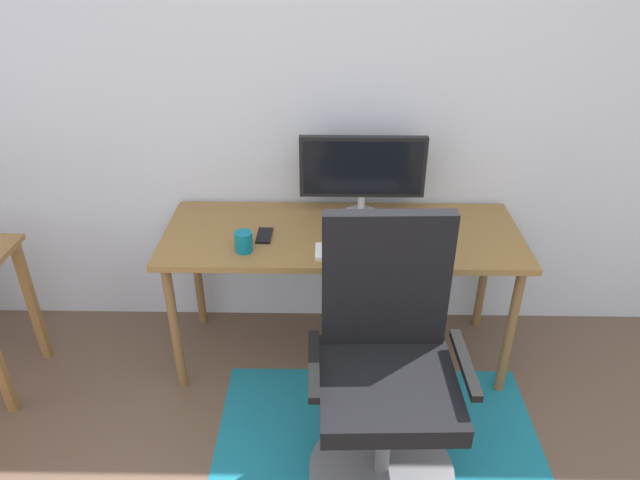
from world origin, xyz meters
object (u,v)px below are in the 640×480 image
at_px(computer_mouse, 437,246).
at_px(desk, 342,245).
at_px(coffee_cup, 244,242).
at_px(cell_phone, 264,235).
at_px(office_chair, 385,385).
at_px(keyboard, 364,252).
at_px(monitor, 362,170).

bearing_deg(computer_mouse, desk, 160.38).
height_order(desk, coffee_cup, coffee_cup).
distance_m(desk, computer_mouse, 0.45).
bearing_deg(cell_phone, desk, 8.51).
bearing_deg(cell_phone, office_chair, -50.49).
distance_m(keyboard, cell_phone, 0.48).
distance_m(desk, cell_phone, 0.37).
xyz_separation_m(monitor, computer_mouse, (0.33, -0.32, -0.22)).
distance_m(coffee_cup, cell_phone, 0.16).
bearing_deg(monitor, office_chair, -85.75).
bearing_deg(office_chair, coffee_cup, 136.70).
bearing_deg(cell_phone, computer_mouse, -6.34).
xyz_separation_m(keyboard, office_chair, (0.07, -0.51, -0.29)).
bearing_deg(keyboard, cell_phone, 162.08).
height_order(desk, cell_phone, cell_phone).
height_order(desk, computer_mouse, computer_mouse).
xyz_separation_m(coffee_cup, office_chair, (0.60, -0.53, -0.33)).
distance_m(computer_mouse, office_chair, 0.68).
bearing_deg(keyboard, coffee_cup, 178.30).
bearing_deg(monitor, cell_phone, -154.19).
distance_m(desk, monitor, 0.37).
bearing_deg(coffee_cup, keyboard, -1.70).
height_order(keyboard, coffee_cup, coffee_cup).
height_order(monitor, coffee_cup, monitor).
relative_size(desk, monitor, 2.80).
xyz_separation_m(monitor, coffee_cup, (-0.53, -0.35, -0.19)).
height_order(monitor, computer_mouse, monitor).
height_order(monitor, keyboard, monitor).
bearing_deg(monitor, desk, -118.44).
bearing_deg(computer_mouse, keyboard, -172.39).
bearing_deg(keyboard, computer_mouse, 7.61).
relative_size(desk, cell_phone, 11.94).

